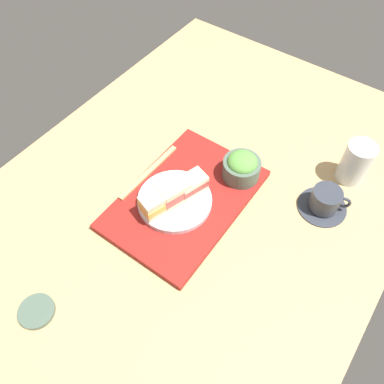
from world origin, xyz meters
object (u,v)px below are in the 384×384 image
Objects in this scene: drinking_glass at (356,162)px; sandwich_plate at (175,201)px; sandwich_far at (156,203)px; salad_bowl at (242,167)px; chopsticks_pair at (149,172)px; coffee_cup at (325,201)px; small_sauce_dish at (37,311)px; sandwich_middle at (174,193)px; sandwich_near at (192,184)px.

sandwich_plate is at bearing -42.56° from drinking_glass.
sandwich_far is 0.89× the size of salad_bowl.
coffee_cup reaches higher than chopsticks_pair.
sandwich_far is at bearing -25.55° from salad_bowl.
coffee_cup reaches higher than sandwich_plate.
small_sauce_dish is at bearing -32.12° from coffee_cup.
salad_bowl is at bearing 152.78° from sandwich_middle.
sandwich_middle is at bearing -42.56° from drinking_glass.
sandwich_plate reaches higher than chopsticks_pair.
sandwich_middle reaches higher than chopsticks_pair.
sandwich_far is 53.63cm from drinking_glass.
sandwich_middle is 0.73× the size of coffee_cup.
salad_bowl reaches higher than chopsticks_pair.
sandwich_far is at bearing -50.74° from coffee_cup.
drinking_glass is at bearing 137.44° from sandwich_middle.
sandwich_plate is at bearing 72.34° from chopsticks_pair.
coffee_cup is (-22.11, 31.39, -3.20)cm from sandwich_middle.
salad_bowl is 1.26× the size of small_sauce_dish.
sandwich_far is at bearing -19.28° from sandwich_near.
sandwich_plate is 2.14× the size of sandwich_far.
sandwich_near reaches higher than sandwich_plate.
sandwich_plate is 1.50× the size of coffee_cup.
sandwich_near is at bearing -30.10° from salad_bowl.
salad_bowl reaches higher than coffee_cup.
drinking_glass is (-35.91, 32.97, -0.11)cm from sandwich_middle.
sandwich_middle is at bearing 72.34° from chopsticks_pair.
small_sauce_dish is (40.05, -7.63, -5.53)cm from sandwich_middle.
sandwich_near is at bearing 168.24° from small_sauce_dish.
sandwich_middle is 19.73cm from salad_bowl.
sandwich_plate is 6.10cm from sandwich_near.
drinking_glass reaches higher than chopsticks_pair.
small_sauce_dish is at bearing -10.79° from sandwich_plate.
sandwich_middle is (4.98, -1.74, 0.49)cm from sandwich_near.
chopsticks_pair is 55.19cm from drinking_glass.
drinking_glass reaches higher than sandwich_near.
coffee_cup is at bearing 125.15° from sandwich_plate.
sandwich_near is at bearing -45.28° from drinking_glass.
salad_bowl is at bearing 163.87° from small_sauce_dish.
sandwich_middle reaches higher than sandwich_near.
sandwich_near is 14.52cm from salad_bowl.
salad_bowl is at bearing -78.45° from coffee_cup.
drinking_glass reaches higher than sandwich_middle.
coffee_cup is (-18.38, 43.09, 0.76)cm from chopsticks_pair.
sandwich_far is at bearing -19.28° from sandwich_plate.
sandwich_far is 42.91cm from coffee_cup.
sandwich_far is 35.98cm from small_sauce_dish.
salad_bowl reaches higher than sandwich_plate.
sandwich_far is 24.96cm from salad_bowl.
drinking_glass is at bearing 173.47° from coffee_cup.
small_sauce_dish is at bearing -9.53° from sandwich_far.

